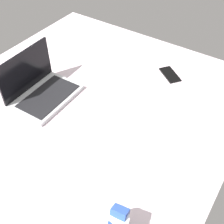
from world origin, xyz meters
The scene contains 4 objects.
bed_mattress centered at (0.00, 0.00, 9.00)cm, with size 180.00×140.00×18.00cm, color silver.
laptop centered at (7.81, 22.66, 22.41)cm, with size 33.57×23.83×23.00cm.
snack_cup centered at (-29.51, -46.04, 23.88)cm, with size 10.45×9.87×13.48cm.
cell_phone centered at (59.75, -23.62, 18.40)cm, with size 6.80×14.00×0.80cm, color black.
Camera 1 is at (-63.71, -67.85, 114.02)cm, focal length 46.04 mm.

